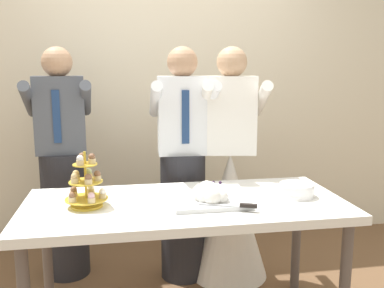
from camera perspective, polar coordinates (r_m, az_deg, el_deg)
rear_wall at (r=3.67m, az=-4.32°, el=9.15°), size 5.20×0.10×2.90m
dessert_table at (r=2.44m, az=-0.88°, el=-9.36°), size 1.80×0.80×0.78m
cupcake_stand at (r=2.36m, az=-14.06°, el=-5.46°), size 0.23×0.23×0.31m
main_cake_tray at (r=2.37m, az=2.40°, el=-6.98°), size 0.43×0.35×0.12m
plate_stack at (r=2.56m, az=13.88°, el=-6.02°), size 0.20×0.20×0.08m
person_groom at (r=3.03m, az=-1.24°, el=-4.49°), size 0.48×0.50×1.66m
person_bride at (r=3.11m, az=5.08°, el=-7.32°), size 0.57×0.56×1.66m
person_guest at (r=3.20m, az=-16.89°, el=-4.17°), size 0.49×0.52×1.66m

